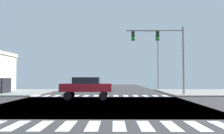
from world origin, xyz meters
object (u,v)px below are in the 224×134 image
sedan_nearside_1 (86,86)px  street_lamp (156,55)px  sedan_leading_3 (89,81)px  traffic_signal_mast (162,45)px

sedan_nearside_1 → street_lamp: bearing=149.2°
sedan_leading_3 → sedan_nearside_1: bearing=95.7°
traffic_signal_mast → sedan_leading_3: traffic_signal_mast is taller
sedan_nearside_1 → sedan_leading_3: bearing=-174.3°
traffic_signal_mast → sedan_leading_3: 34.95m
street_lamp → sedan_nearside_1: size_ratio=2.06×
traffic_signal_mast → sedan_nearside_1: size_ratio=1.66×
street_lamp → sedan_nearside_1: (-8.67, -14.52, -4.13)m
traffic_signal_mast → sedan_nearside_1: bearing=-150.5°
sedan_nearside_1 → sedan_leading_3: size_ratio=1.00×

